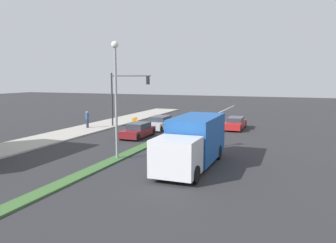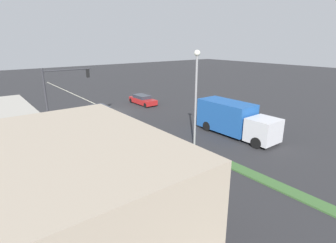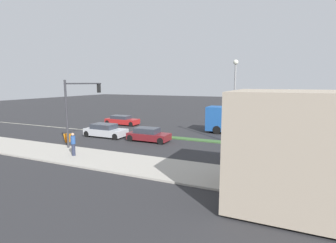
# 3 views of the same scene
# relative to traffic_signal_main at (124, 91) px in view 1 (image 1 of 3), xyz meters

# --- Properties ---
(ground_plane) EXTENTS (160.00, 160.00, 0.00)m
(ground_plane) POSITION_rel_traffic_signal_main_xyz_m (-6.12, 16.09, -3.90)
(ground_plane) COLOR #2B2B2D
(lane_marking_center) EXTENTS (0.16, 60.00, 0.01)m
(lane_marking_center) POSITION_rel_traffic_signal_main_xyz_m (-6.12, -1.91, -3.90)
(lane_marking_center) COLOR beige
(lane_marking_center) RESTS_ON ground
(traffic_signal_main) EXTENTS (4.59, 0.34, 5.60)m
(traffic_signal_main) POSITION_rel_traffic_signal_main_xyz_m (0.00, 0.00, 0.00)
(traffic_signal_main) COLOR #333338
(traffic_signal_main) RESTS_ON sidewalk_right
(street_lamp) EXTENTS (0.44, 0.44, 7.37)m
(street_lamp) POSITION_rel_traffic_signal_main_xyz_m (-6.12, 12.20, 0.88)
(street_lamp) COLOR gray
(street_lamp) RESTS_ON median_strip
(pedestrian) EXTENTS (0.34, 0.34, 1.71)m
(pedestrian) POSITION_rel_traffic_signal_main_xyz_m (3.10, 2.18, -2.88)
(pedestrian) COLOR #282D42
(pedestrian) RESTS_ON sidewalk_right
(warning_aframe_sign) EXTENTS (0.45, 0.53, 0.84)m
(warning_aframe_sign) POSITION_rel_traffic_signal_main_xyz_m (-0.34, -1.84, -3.47)
(warning_aframe_sign) COLOR orange
(warning_aframe_sign) RESTS_ON ground
(delivery_truck) EXTENTS (2.44, 7.50, 2.87)m
(delivery_truck) POSITION_rel_traffic_signal_main_xyz_m (-11.12, 11.92, -2.43)
(delivery_truck) COLOR silver
(delivery_truck) RESTS_ON ground
(hatchback_red) EXTENTS (1.72, 4.43, 1.21)m
(hatchback_red) POSITION_rel_traffic_signal_main_xyz_m (-11.12, -3.14, -3.31)
(hatchback_red) COLOR #AD1E1E
(hatchback_red) RESTS_ON ground
(sedan_maroon) EXTENTS (1.72, 3.99, 1.28)m
(sedan_maroon) POSITION_rel_traffic_signal_main_xyz_m (-3.92, 4.69, -3.29)
(sedan_maroon) COLOR maroon
(sedan_maroon) RESTS_ON ground
(sedan_silver) EXTENTS (1.88, 4.32, 1.33)m
(sedan_silver) POSITION_rel_traffic_signal_main_xyz_m (-3.92, -0.30, -3.26)
(sedan_silver) COLOR #B7BABF
(sedan_silver) RESTS_ON ground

